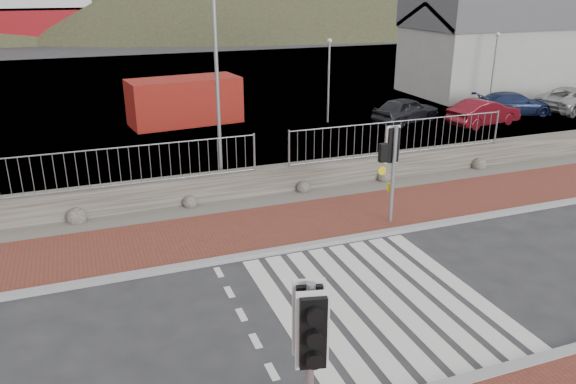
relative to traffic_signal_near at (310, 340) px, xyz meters
name	(u,v)px	position (x,y,z in m)	size (l,w,h in m)	color
ground	(377,300)	(3.21, 3.72, -2.21)	(220.00, 220.00, 0.00)	#28282B
sidewalk_far	(302,223)	(3.21, 8.22, -2.17)	(40.00, 3.00, 0.08)	brown
kerb_near	(460,382)	(3.21, 0.72, -2.16)	(40.00, 0.25, 0.12)	gray
kerb_far	(322,243)	(3.21, 6.72, -2.16)	(40.00, 0.25, 0.12)	gray
zebra_crossing	(377,300)	(3.21, 3.72, -2.21)	(4.62, 5.60, 0.01)	silver
gravel_strip	(279,200)	(3.21, 10.22, -2.18)	(40.00, 1.50, 0.06)	#59544C
stone_wall	(271,180)	(3.21, 11.02, -1.76)	(40.00, 0.60, 0.90)	#423E36
railing	(272,142)	(3.21, 10.87, -0.39)	(18.07, 0.07, 1.22)	gray
quay	(169,90)	(3.21, 31.62, -2.21)	(120.00, 40.00, 0.50)	#4C4C4F
water	(121,41)	(3.21, 66.62, -2.21)	(220.00, 50.00, 0.05)	#3F4C54
harbor_building	(504,45)	(23.21, 23.62, 0.72)	(12.20, 6.20, 5.80)	#9E9E99
hills_backdrop	(161,160)	(9.95, 91.62, -25.27)	(254.00, 90.00, 100.00)	#29301D
traffic_signal_near	(310,340)	(0.00, 0.00, 0.00)	(0.49, 0.36, 3.07)	gray
traffic_signal_far	(393,154)	(5.61, 7.35, -0.08)	(0.69, 0.26, 2.94)	gray
streetlight	(220,71)	(1.83, 11.84, 1.82)	(1.51, 0.41, 7.17)	gray
shipping_container	(185,101)	(2.44, 21.90, -1.09)	(5.40, 2.25, 2.25)	maroon
car_a	(406,110)	(12.85, 18.17, -1.57)	(1.51, 3.75, 1.28)	black
car_b	(484,112)	(16.15, 16.33, -1.57)	(1.35, 3.88, 1.28)	maroon
car_c	(513,104)	(19.10, 17.63, -1.61)	(1.70, 4.18, 1.21)	#152043
car_d	(572,99)	(22.81, 17.32, -1.56)	(2.17, 4.71, 1.31)	#9A9A9A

